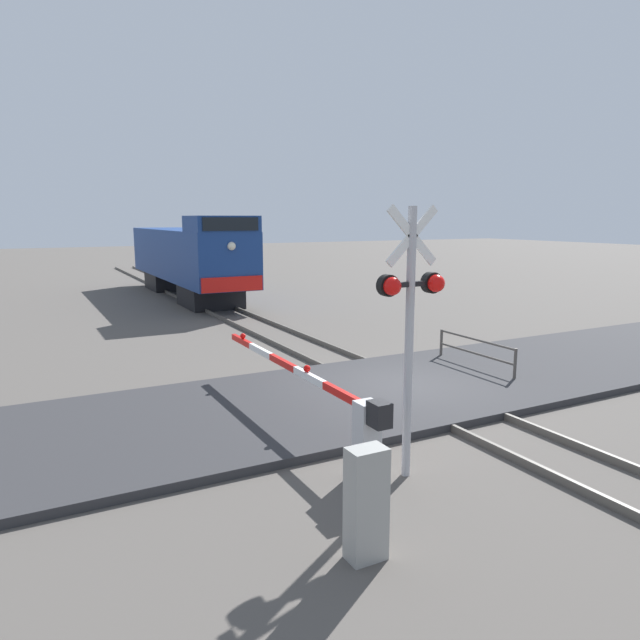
# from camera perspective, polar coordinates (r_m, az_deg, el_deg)

# --- Properties ---
(ground_plane) EXTENTS (160.00, 160.00, 0.00)m
(ground_plane) POSITION_cam_1_polar(r_m,az_deg,el_deg) (14.39, 8.11, -6.98)
(ground_plane) COLOR #514C47
(rail_track_left) EXTENTS (0.08, 80.00, 0.15)m
(rail_track_left) POSITION_cam_1_polar(r_m,az_deg,el_deg) (13.98, 5.71, -7.13)
(rail_track_left) COLOR #59544C
(rail_track_left) RESTS_ON ground_plane
(rail_track_right) EXTENTS (0.08, 80.00, 0.15)m
(rail_track_right) POSITION_cam_1_polar(r_m,az_deg,el_deg) (14.79, 10.38, -6.28)
(rail_track_right) COLOR #59544C
(rail_track_right) RESTS_ON ground_plane
(road_surface) EXTENTS (36.00, 5.40, 0.16)m
(road_surface) POSITION_cam_1_polar(r_m,az_deg,el_deg) (14.37, 8.11, -6.67)
(road_surface) COLOR #2D2D30
(road_surface) RESTS_ON ground_plane
(locomotive) EXTENTS (2.89, 14.53, 4.30)m
(locomotive) POSITION_cam_1_polar(r_m,az_deg,el_deg) (31.53, -12.90, 6.10)
(locomotive) COLOR black
(locomotive) RESTS_ON ground_plane
(crossing_signal) EXTENTS (1.18, 0.33, 4.40)m
(crossing_signal) POSITION_cam_1_polar(r_m,az_deg,el_deg) (9.15, 8.98, 0.96)
(crossing_signal) COLOR #ADADB2
(crossing_signal) RESTS_ON ground_plane
(crossing_gate) EXTENTS (0.36, 6.96, 1.38)m
(crossing_gate) POSITION_cam_1_polar(r_m,az_deg,el_deg) (10.33, 1.68, -8.66)
(crossing_gate) COLOR silver
(crossing_gate) RESTS_ON ground_plane
(utility_cabinet) EXTENTS (0.48, 0.33, 1.46)m
(utility_cabinet) POSITION_cam_1_polar(r_m,az_deg,el_deg) (7.45, 4.61, -17.71)
(utility_cabinet) COLOR #999993
(utility_cabinet) RESTS_ON ground_plane
(guard_railing) EXTENTS (0.08, 2.96, 0.95)m
(guard_railing) POSITION_cam_1_polar(r_m,az_deg,el_deg) (16.41, 15.13, -2.85)
(guard_railing) COLOR #4C4742
(guard_railing) RESTS_ON ground_plane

